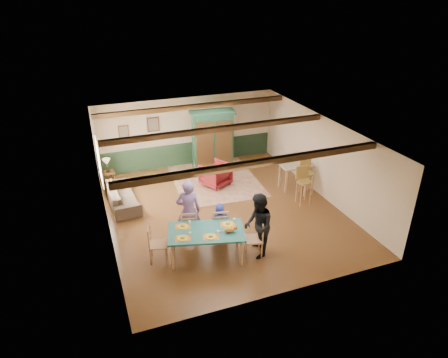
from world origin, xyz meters
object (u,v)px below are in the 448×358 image
object	(u,v)px
sofa	(122,196)
person_child	(220,221)
person_woman	(258,226)
person_man	(188,211)
end_table	(109,179)
cat	(230,229)
counter_table	(295,176)
dining_table	(206,244)
bar_stool_left	(304,186)
bar_stool_right	(307,177)
dining_chair_end_right	(254,238)
armoire	(213,141)
table_lamp	(107,165)
dining_chair_end_left	(158,244)
dining_chair_far_left	(189,226)
dining_chair_far_right	(220,224)
armchair	(215,174)

from	to	relation	value
sofa	person_child	bearing A→B (deg)	-145.11
person_woman	person_child	bearing A→B (deg)	-133.26
person_man	end_table	size ratio (longest dim) A/B	3.42
person_child	sofa	distance (m)	3.75
cat	counter_table	world-z (taller)	cat
dining_table	counter_table	world-z (taller)	counter_table
person_woman	counter_table	distance (m)	4.20
bar_stool_left	bar_stool_right	size ratio (longest dim) A/B	1.04
dining_chair_end_right	bar_stool_left	xyz separation A→B (m)	(2.67, 1.96, 0.12)
sofa	armoire	bearing A→B (deg)	-70.39
table_lamp	bar_stool_right	distance (m)	6.94
dining_chair_end_left	sofa	world-z (taller)	dining_chair_end_left
dining_chair_far_left	dining_chair_far_right	size ratio (longest dim) A/B	1.00
person_man	bar_stool_right	size ratio (longest dim) A/B	1.54
person_man	armoire	distance (m)	4.82
end_table	bar_stool_right	world-z (taller)	bar_stool_right
armchair	counter_table	size ratio (longest dim) A/B	0.84
end_table	sofa	bearing A→B (deg)	-80.46
dining_chair_far_right	table_lamp	xyz separation A→B (m)	(-2.56, 4.54, 0.28)
sofa	end_table	distance (m)	1.54
dining_chair_far_left	dining_chair_end_left	size ratio (longest dim) A/B	1.00
dining_table	cat	distance (m)	0.78
person_man	bar_stool_left	size ratio (longest dim) A/B	1.47
table_lamp	end_table	bearing A→B (deg)	0.00
armchair	end_table	distance (m)	3.79
dining_chair_end_right	sofa	world-z (taller)	dining_chair_end_right
dining_chair_far_left	sofa	distance (m)	3.16
cat	table_lamp	distance (m)	5.98
dining_chair_end_right	armchair	size ratio (longest dim) A/B	1.13
dining_chair_far_left	dining_chair_end_left	bearing A→B (deg)	43.83
end_table	counter_table	world-z (taller)	counter_table
person_man	end_table	xyz separation A→B (m)	(-1.75, 4.23, -0.66)
person_child	dining_chair_end_left	bearing A→B (deg)	27.30
sofa	counter_table	size ratio (longest dim) A/B	1.96
end_table	armoire	bearing A→B (deg)	0.79
dining_chair_end_left	bar_stool_right	bearing A→B (deg)	-56.04
dining_chair_end_right	bar_stool_right	distance (m)	4.03
cat	bar_stool_left	distance (m)	3.83
person_child	bar_stool_left	distance (m)	3.35
dining_chair_far_right	armoire	distance (m)	4.84
dining_table	dining_chair_end_left	bearing A→B (deg)	164.93
dining_chair_end_right	table_lamp	bearing A→B (deg)	-135.18
dining_chair_end_right	person_child	distance (m)	1.18
person_man	table_lamp	distance (m)	4.58
person_child	table_lamp	size ratio (longest dim) A/B	2.18
armoire	counter_table	size ratio (longest dim) A/B	2.14
armchair	table_lamp	distance (m)	3.81
dining_chair_end_right	person_woman	size ratio (longest dim) A/B	0.58
armchair	bar_stool_left	world-z (taller)	bar_stool_left
dining_chair_end_right	person_woman	distance (m)	0.39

